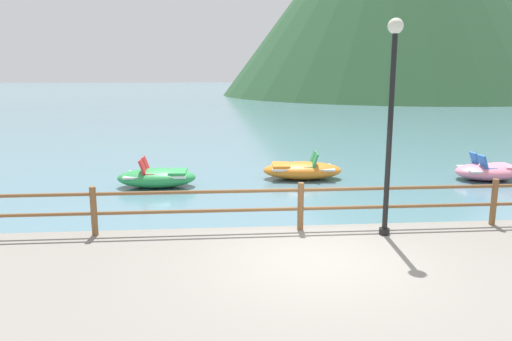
% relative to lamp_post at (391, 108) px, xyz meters
% --- Properties ---
extents(ground_plane, '(200.00, 200.00, 0.00)m').
position_rel_lamp_post_xyz_m(ground_plane, '(-1.56, 38.87, -2.82)').
color(ground_plane, slate).
extents(promenade_dock, '(28.00, 8.00, 0.40)m').
position_rel_lamp_post_xyz_m(promenade_dock, '(-1.56, -3.33, -2.62)').
color(promenade_dock, gray).
rests_on(promenade_dock, ground).
extents(dock_railing, '(23.92, 0.12, 0.95)m').
position_rel_lamp_post_xyz_m(dock_railing, '(-1.56, 0.42, -1.84)').
color(dock_railing, brown).
rests_on(dock_railing, promenade_dock).
extents(lamp_post, '(0.28, 0.28, 4.00)m').
position_rel_lamp_post_xyz_m(lamp_post, '(0.00, 0.00, 0.00)').
color(lamp_post, black).
rests_on(lamp_post, promenade_dock).
extents(pedal_boat_0, '(2.13, 1.40, 0.87)m').
position_rel_lamp_post_xyz_m(pedal_boat_0, '(5.61, 6.14, -2.53)').
color(pedal_boat_0, pink).
rests_on(pedal_boat_0, ground).
extents(pedal_boat_2, '(2.65, 1.47, 0.88)m').
position_rel_lamp_post_xyz_m(pedal_boat_2, '(-0.40, 6.79, -2.52)').
color(pedal_boat_2, orange).
rests_on(pedal_boat_2, ground).
extents(pedal_boat_3, '(2.41, 1.34, 0.89)m').
position_rel_lamp_post_xyz_m(pedal_boat_3, '(-5.00, 6.02, -2.52)').
color(pedal_boat_3, green).
rests_on(pedal_boat_3, ground).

